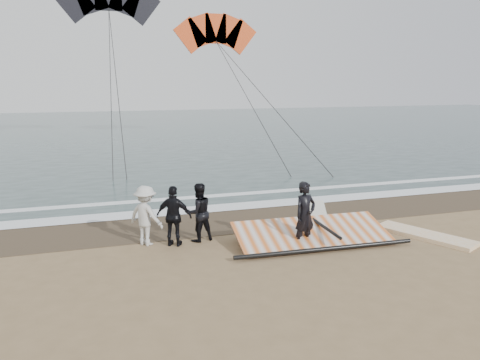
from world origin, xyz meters
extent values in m
plane|color=#8C704C|center=(0.00, 0.00, 0.00)|extent=(120.00, 120.00, 0.00)
cube|color=#233838|center=(0.00, 33.00, 0.01)|extent=(120.00, 54.00, 0.02)
cube|color=#4C3D2B|center=(0.00, 4.50, 0.01)|extent=(120.00, 2.80, 0.01)
cube|color=white|center=(0.00, 5.90, 0.03)|extent=(120.00, 0.90, 0.01)
cube|color=white|center=(0.00, 7.60, 0.03)|extent=(120.00, 0.45, 0.01)
imported|color=black|center=(0.25, 1.54, 0.88)|extent=(0.74, 0.60, 1.76)
cube|color=white|center=(3.85, 1.31, 0.05)|extent=(1.87, 2.78, 0.11)
cube|color=silver|center=(1.94, 4.32, 0.06)|extent=(1.72, 2.74, 0.11)
imported|color=black|center=(-2.28, 2.89, 0.80)|extent=(0.90, 0.77, 1.61)
imported|color=black|center=(-2.98, 2.69, 0.81)|extent=(1.03, 0.78, 1.62)
imported|color=silver|center=(-3.68, 2.99, 0.80)|extent=(1.15, 1.17, 1.61)
cube|color=black|center=(0.40, 2.38, 0.06)|extent=(2.89, 0.81, 0.11)
cube|color=orange|center=(0.60, 1.78, 0.30)|extent=(4.25, 1.79, 0.44)
cylinder|color=black|center=(0.60, 1.00, 0.11)|extent=(4.85, 0.32, 0.11)
cylinder|color=black|center=(0.90, 1.78, 0.45)|extent=(0.18, 2.10, 0.09)
cylinder|color=#262626|center=(3.57, 16.90, 3.53)|extent=(0.04, 0.04, 15.63)
cylinder|color=#262626|center=(4.47, 16.60, 3.53)|extent=(0.04, 0.04, 16.26)
cylinder|color=#262626|center=(-3.84, 17.59, 4.47)|extent=(0.04, 0.04, 15.19)
cylinder|color=#262626|center=(-3.55, 17.65, 4.47)|extent=(0.04, 0.04, 15.08)
camera|label=1|loc=(-4.82, -9.09, 4.30)|focal=35.00mm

